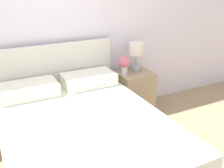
{
  "coord_description": "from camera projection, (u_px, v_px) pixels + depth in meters",
  "views": [
    {
      "loc": [
        -0.71,
        -2.93,
        1.72
      ],
      "look_at": [
        0.51,
        -0.54,
        0.62
      ],
      "focal_mm": 42.0,
      "sensor_mm": 36.0,
      "label": 1
    }
  ],
  "objects": [
    {
      "name": "bed",
      "position": [
        82.0,
        138.0,
        2.51
      ],
      "size": [
        1.46,
        1.95,
        1.02
      ],
      "color": "tan",
      "rests_on": "ground_plane"
    },
    {
      "name": "flower_vase",
      "position": [
        125.0,
        64.0,
        3.3
      ],
      "size": [
        0.15,
        0.15,
        0.24
      ],
      "color": "white",
      "rests_on": "nightstand"
    },
    {
      "name": "nightstand",
      "position": [
        135.0,
        93.0,
        3.52
      ],
      "size": [
        0.45,
        0.39,
        0.57
      ],
      "color": "tan",
      "rests_on": "ground_plane"
    },
    {
      "name": "table_lamp",
      "position": [
        136.0,
        52.0,
        3.39
      ],
      "size": [
        0.2,
        0.2,
        0.38
      ],
      "color": "#A8B2BC",
      "rests_on": "nightstand"
    },
    {
      "name": "wall_back",
      "position": [
        47.0,
        18.0,
        2.94
      ],
      "size": [
        8.0,
        0.06,
        2.6
      ],
      "color": "white",
      "rests_on": "ground_plane"
    },
    {
      "name": "ground_plane",
      "position": [
        58.0,
        122.0,
        3.37
      ],
      "size": [
        12.0,
        12.0,
        0.0
      ],
      "primitive_type": "plane",
      "color": "tan"
    }
  ]
}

